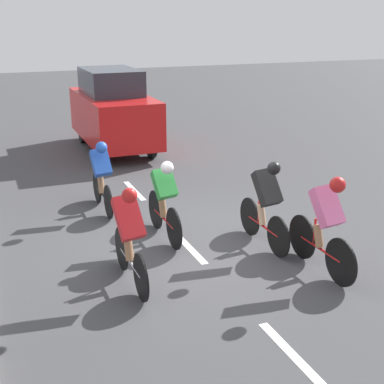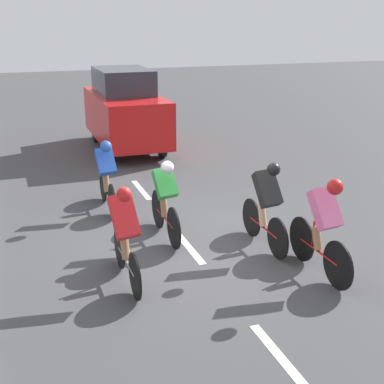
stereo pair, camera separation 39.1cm
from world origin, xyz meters
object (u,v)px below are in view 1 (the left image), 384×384
cyclist_blue (101,174)px  cyclist_pink (325,222)px  cyclist_green (164,198)px  support_car (113,111)px  cyclist_black (266,202)px  cyclist_red (129,234)px

cyclist_blue → cyclist_pink: (-2.41, 3.78, 0.05)m
cyclist_pink → cyclist_blue: bearing=-57.5°
cyclist_green → support_car: size_ratio=0.42×
cyclist_black → cyclist_pink: 1.19m
cyclist_blue → support_car: (-1.46, -4.85, 0.35)m
cyclist_black → support_car: bearing=-85.2°
cyclist_red → cyclist_pink: size_ratio=0.99×
cyclist_blue → cyclist_black: bearing=128.4°
cyclist_red → cyclist_pink: bearing=166.3°
cyclist_blue → cyclist_green: size_ratio=0.97×
cyclist_blue → cyclist_pink: size_ratio=0.96×
cyclist_black → support_car: 7.52m
cyclist_green → support_car: bearing=-96.9°
cyclist_green → support_car: (-0.80, -6.60, 0.36)m
cyclist_red → cyclist_black: 2.46m
cyclist_red → cyclist_black: (-2.41, -0.48, -0.01)m
cyclist_blue → cyclist_black: (-2.09, 2.63, 0.03)m
cyclist_green → cyclist_pink: bearing=130.6°
cyclist_green → cyclist_red: bearing=54.2°
cyclist_blue → cyclist_green: (-0.66, 1.74, -0.01)m
cyclist_green → cyclist_blue: bearing=-69.1°
cyclist_black → support_car: size_ratio=0.40×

